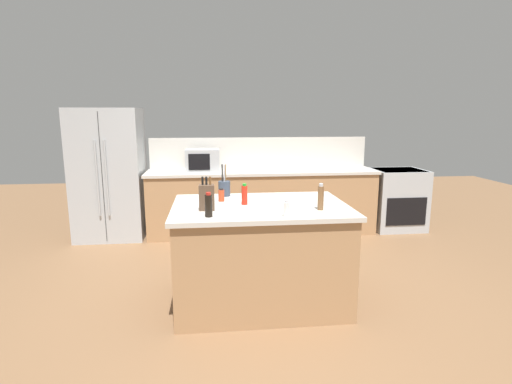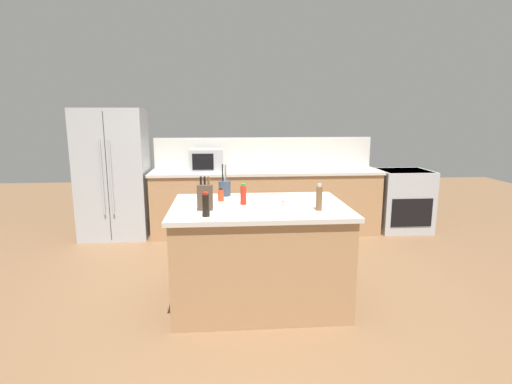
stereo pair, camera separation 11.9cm
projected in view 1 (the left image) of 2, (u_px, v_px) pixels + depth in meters
ground_plane at (260, 300)px, 3.81m from camera, size 14.00×14.00×0.00m
back_counter_run at (262, 202)px, 5.90m from camera, size 3.34×0.66×0.94m
wall_backsplash at (260, 153)px, 6.07m from camera, size 3.30×0.03×0.46m
kitchen_island at (260, 254)px, 3.72m from camera, size 1.59×1.10×0.94m
refrigerator at (109, 174)px, 5.62m from camera, size 0.94×0.75×1.83m
range_oven at (397, 199)px, 6.13m from camera, size 0.76×0.65×0.92m
microwave at (203, 160)px, 5.68m from camera, size 0.47×0.39×0.32m
knife_block at (207, 197)px, 3.42m from camera, size 0.13×0.10×0.29m
utensil_crock at (224, 188)px, 4.01m from camera, size 0.12×0.12×0.32m
pepper_grinder at (321, 197)px, 3.42m from camera, size 0.05×0.05×0.23m
soy_sauce_bottle at (209, 205)px, 3.19m from camera, size 0.06×0.06×0.20m
spice_jar_paprika at (221, 195)px, 3.77m from camera, size 0.06×0.06×0.12m
hot_sauce_bottle at (244, 195)px, 3.63m from camera, size 0.05×0.05×0.19m
salt_shaker at (286, 209)px, 3.20m from camera, size 0.05×0.05×0.13m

